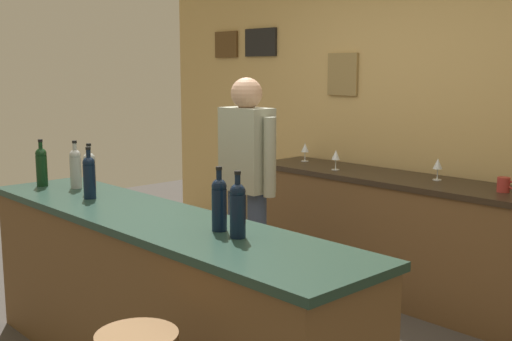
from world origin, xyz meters
TOP-DOWN VIEW (x-y plane):
  - back_wall at (-0.01, 2.03)m, footprint 6.00×0.09m
  - bar_counter at (0.00, -0.40)m, footprint 2.74×0.60m
  - side_counter at (0.40, 1.65)m, footprint 3.03×0.56m
  - bartender at (-0.40, 0.63)m, footprint 0.52×0.21m
  - wine_bottle_a at (-1.20, -0.45)m, footprint 0.07×0.07m
  - wine_bottle_b at (-0.98, -0.32)m, footprint 0.07×0.07m
  - wine_bottle_c at (-0.78, -0.33)m, footprint 0.07×0.07m
  - wine_bottle_d at (-0.62, -0.42)m, footprint 0.07×0.07m
  - wine_bottle_e at (0.48, -0.34)m, footprint 0.07×0.07m
  - wine_bottle_f at (0.63, -0.36)m, footprint 0.07×0.07m
  - wine_glass_a at (-0.88, 1.72)m, footprint 0.07×0.07m
  - wine_glass_b at (-0.40, 1.56)m, footprint 0.07×0.07m
  - wine_glass_c at (0.38, 1.73)m, footprint 0.07×0.07m
  - coffee_mug at (0.91, 1.65)m, footprint 0.13×0.08m

SIDE VIEW (x-z plane):
  - side_counter at x=0.40m, z-range 0.00..0.90m
  - bar_counter at x=0.00m, z-range 0.00..0.92m
  - bartender at x=-0.40m, z-range 0.13..1.75m
  - coffee_mug at x=0.91m, z-range 0.90..1.00m
  - wine_glass_a at x=-0.88m, z-range 0.93..1.09m
  - wine_glass_b at x=-0.40m, z-range 0.93..1.09m
  - wine_glass_c at x=0.38m, z-range 0.93..1.09m
  - wine_bottle_a at x=-1.20m, z-range 0.90..1.21m
  - wine_bottle_b at x=-0.98m, z-range 0.90..1.21m
  - wine_bottle_c at x=-0.78m, z-range 0.90..1.21m
  - wine_bottle_d at x=-0.62m, z-range 0.90..1.21m
  - wine_bottle_e at x=0.48m, z-range 0.90..1.21m
  - wine_bottle_f at x=0.63m, z-range 0.90..1.21m
  - back_wall at x=-0.01m, z-range 0.00..2.80m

